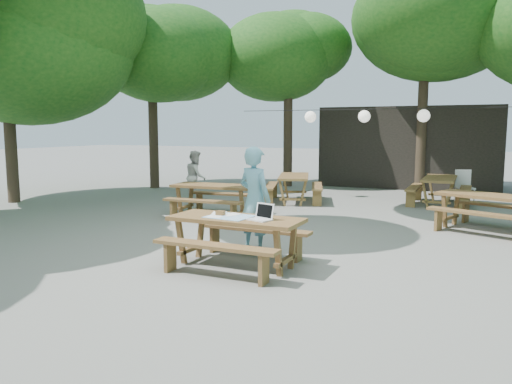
{
  "coord_description": "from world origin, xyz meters",
  "views": [
    {
      "loc": [
        3.09,
        -8.17,
        2.08
      ],
      "look_at": [
        -0.31,
        -0.94,
        1.05
      ],
      "focal_mm": 35.0,
      "sensor_mm": 36.0,
      "label": 1
    }
  ],
  "objects_px": {
    "main_picnic_table": "(236,241)",
    "woman": "(255,200)",
    "picnic_table_nw": "(215,200)",
    "plastic_chair": "(464,193)",
    "second_person": "(196,176)"
  },
  "relations": [
    {
      "from": "main_picnic_table",
      "to": "woman",
      "type": "xyz_separation_m",
      "value": [
        -0.13,
        0.93,
        0.5
      ]
    },
    {
      "from": "picnic_table_nw",
      "to": "plastic_chair",
      "type": "relative_size",
      "value": 2.29
    },
    {
      "from": "main_picnic_table",
      "to": "second_person",
      "type": "distance_m",
      "value": 6.8
    },
    {
      "from": "picnic_table_nw",
      "to": "woman",
      "type": "height_order",
      "value": "woman"
    },
    {
      "from": "woman",
      "to": "plastic_chair",
      "type": "xyz_separation_m",
      "value": [
        2.92,
        7.64,
        -0.63
      ]
    },
    {
      "from": "plastic_chair",
      "to": "main_picnic_table",
      "type": "bearing_deg",
      "value": -130.77
    },
    {
      "from": "woman",
      "to": "plastic_chair",
      "type": "relative_size",
      "value": 1.97
    },
    {
      "from": "picnic_table_nw",
      "to": "woman",
      "type": "distance_m",
      "value": 3.56
    },
    {
      "from": "picnic_table_nw",
      "to": "plastic_chair",
      "type": "distance_m",
      "value": 7.21
    },
    {
      "from": "second_person",
      "to": "picnic_table_nw",
      "type": "bearing_deg",
      "value": -166.45
    },
    {
      "from": "woman",
      "to": "second_person",
      "type": "distance_m",
      "value": 5.99
    },
    {
      "from": "main_picnic_table",
      "to": "woman",
      "type": "distance_m",
      "value": 1.07
    },
    {
      "from": "picnic_table_nw",
      "to": "plastic_chair",
      "type": "height_order",
      "value": "plastic_chair"
    },
    {
      "from": "main_picnic_table",
      "to": "plastic_chair",
      "type": "xyz_separation_m",
      "value": [
        2.79,
        8.57,
        -0.13
      ]
    },
    {
      "from": "plastic_chair",
      "to": "second_person",
      "type": "bearing_deg",
      "value": -178.13
    }
  ]
}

